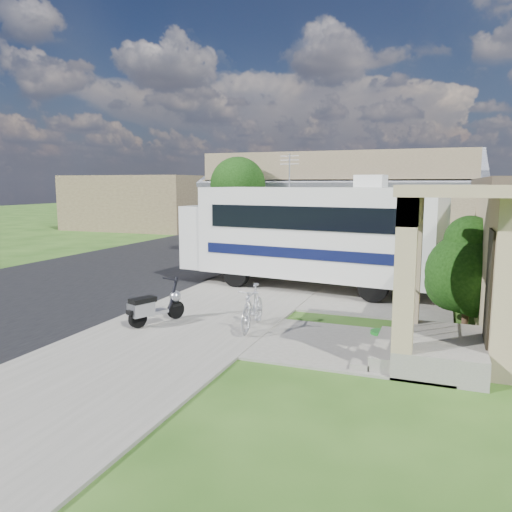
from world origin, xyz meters
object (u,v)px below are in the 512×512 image
(motorhome, at_px, (310,232))
(bicycle, at_px, (252,310))
(shrub, at_px, (471,270))
(garden_hose, at_px, (380,337))
(scooter, at_px, (153,307))
(van, at_px, (266,221))
(pickup_truck, at_px, (234,234))

(motorhome, xyz_separation_m, bicycle, (0.00, -5.24, -1.34))
(shrub, distance_m, garden_hose, 3.04)
(scooter, bearing_deg, van, 124.15)
(motorhome, bearing_deg, pickup_truck, 133.80)
(bicycle, distance_m, garden_hose, 2.93)
(garden_hose, bearing_deg, bicycle, -173.84)
(motorhome, height_order, scooter, motorhome)
(motorhome, xyz_separation_m, scooter, (-2.38, -5.71, -1.38))
(pickup_truck, distance_m, garden_hose, 16.48)
(van, bearing_deg, bicycle, -66.90)
(motorhome, xyz_separation_m, van, (-7.13, 15.73, -0.89))
(motorhome, relative_size, van, 1.31)
(pickup_truck, bearing_deg, bicycle, 120.48)
(pickup_truck, bearing_deg, scooter, 111.39)
(scooter, distance_m, van, 21.97)
(motorhome, height_order, bicycle, motorhome)
(van, distance_m, garden_hose, 22.98)
(scooter, bearing_deg, bicycle, 32.93)
(pickup_truck, relative_size, garden_hose, 12.66)
(garden_hose, bearing_deg, pickup_truck, 124.40)
(shrub, xyz_separation_m, bicycle, (-4.73, -2.37, -0.86))
(pickup_truck, height_order, garden_hose, pickup_truck)
(shrub, height_order, scooter, shrub)
(motorhome, relative_size, scooter, 5.61)
(shrub, height_order, garden_hose, shrub)
(scooter, xyz_separation_m, bicycle, (2.38, 0.47, 0.04))
(motorhome, xyz_separation_m, shrub, (4.73, -2.87, -0.49))
(scooter, distance_m, bicycle, 2.43)
(bicycle, xyz_separation_m, pickup_truck, (-6.41, 13.90, 0.25))
(pickup_truck, height_order, van, van)
(shrub, xyz_separation_m, scooter, (-7.11, -2.84, -0.89))
(scooter, bearing_deg, garden_hose, 30.14)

